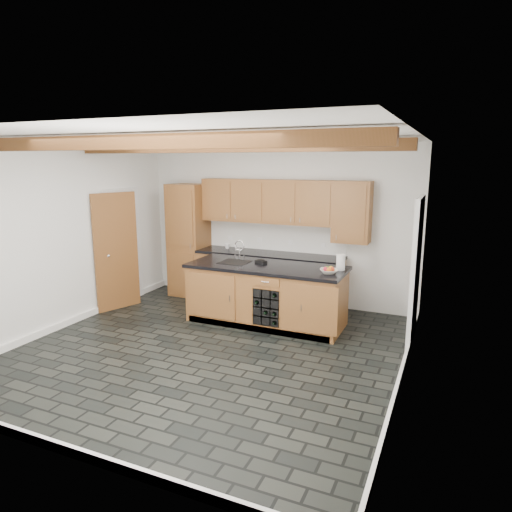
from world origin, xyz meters
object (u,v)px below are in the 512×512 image
Objects in this scene: island at (266,295)px; fruit_bowl at (329,271)px; paper_towel at (341,262)px; kitchen_scale at (261,261)px.

fruit_bowl is (1.01, -0.11, 0.50)m from island.
paper_towel is at bearing 9.16° from island.
island is 1.27m from paper_towel.
fruit_bowl reaches higher than island.
paper_towel is (1.11, 0.18, 0.58)m from island.
kitchen_scale is at bearing 168.53° from fruit_bowl.
kitchen_scale is (-0.15, 0.13, 0.49)m from island.
island is at bearing -20.76° from kitchen_scale.
kitchen_scale reaches higher than island.
island is 10.64× the size of paper_towel.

